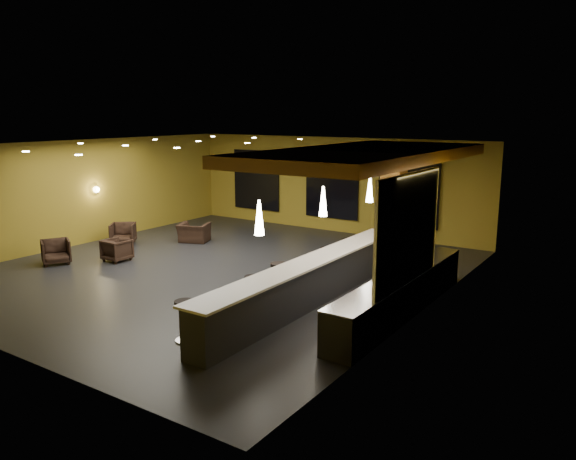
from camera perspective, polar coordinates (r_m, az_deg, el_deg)
The scene contains 35 objects.
floor at distance 16.11m, azimuth -6.94°, elevation -4.20°, with size 12.00×13.00×0.10m, color black.
ceiling at distance 15.51m, azimuth -7.28°, elevation 8.69°, with size 12.00×13.00×0.10m, color black.
wall_back at distance 21.05m, azimuth 4.61°, elevation 4.63°, with size 12.00×0.10×3.50m, color olive.
wall_left at distance 20.15m, azimuth -20.30°, elevation 3.61°, with size 0.10×13.00×3.50m, color olive.
wall_right at distance 12.68m, azimuth 14.12°, elevation -0.47°, with size 0.10×13.00×3.50m, color olive.
wood_soffit at distance 14.15m, azimuth 7.96°, elevation 7.61°, with size 3.60×8.00×0.28m, color #A0682F.
window_left at distance 22.86m, azimuth -3.24°, elevation 5.09°, with size 2.20×0.06×2.40m, color black.
window_center at distance 20.96m, azimuth 4.47°, elevation 4.47°, with size 2.20×0.06×2.40m, color black.
window_right at distance 19.69m, azimuth 12.12°, elevation 3.76°, with size 2.20×0.06×2.40m, color black.
tile_backsplash at distance 11.74m, azimuth 12.12°, elevation -0.10°, with size 0.06×3.20×2.40m, color white.
bar_counter at distance 13.11m, azimuth 2.38°, elevation -5.37°, with size 0.60×8.00×1.00m, color black.
bar_top at distance 12.96m, azimuth 2.40°, elevation -3.15°, with size 0.78×8.10×0.05m, color silver.
prep_counter at distance 12.70m, azimuth 11.35°, elevation -6.49°, with size 0.70×6.00×0.86m, color black.
prep_top at distance 12.57m, azimuth 11.43°, elevation -4.52°, with size 0.72×6.00×0.03m, color silver.
wall_shelf_lower at distance 11.70m, azimuth 11.04°, elevation -2.11°, with size 0.30×1.50×0.03m, color silver.
wall_shelf_upper at distance 11.60m, azimuth 11.12°, elevation 0.05°, with size 0.30×1.50×0.03m, color silver.
column at distance 16.84m, azimuth 10.59°, elevation 2.66°, with size 0.60×0.60×3.50m, color brown.
wall_sconce at distance 20.30m, azimuth -18.89°, elevation 3.91°, with size 0.22×0.22×0.22m, color #FFE5B2.
pendant_0 at distance 11.05m, azimuth -2.94°, elevation 1.26°, with size 0.20×0.20×0.70m, color white.
pendant_1 at distance 13.11m, azimuth 3.59°, elevation 2.93°, with size 0.20×0.20×0.70m, color white.
pendant_2 at distance 15.30m, azimuth 8.30°, elevation 4.11°, with size 0.20×0.20×0.70m, color white.
staff_a at distance 15.09m, azimuth 11.63°, elevation -2.30°, with size 0.55×0.36×1.50m, color black.
staff_b at distance 15.18m, azimuth 12.93°, elevation -1.85°, with size 0.84×0.65×1.72m, color black.
staff_c at distance 15.11m, azimuth 12.73°, elevation -2.31°, with size 0.74×0.48×1.52m, color black.
armchair_a at distance 17.89m, azimuth -22.51°, elevation -2.05°, with size 0.77×0.79×0.72m, color black.
armchair_b at distance 17.63m, azimuth -16.97°, elevation -1.95°, with size 0.71×0.73×0.67m, color black.
armchair_c at distance 19.80m, azimuth -16.42°, elevation -0.35°, with size 0.77×0.80×0.73m, color black.
armchair_d at distance 19.61m, azimuth -9.54°, elevation -0.26°, with size 0.99×0.86×0.64m, color black.
bar_stool_0 at distance 11.16m, azimuth -10.42°, elevation -8.53°, with size 0.42×0.42×0.82m.
bar_stool_1 at distance 11.72m, azimuth -6.20°, elevation -7.36°, with size 0.42×0.42×0.83m.
bar_stool_2 at distance 12.81m, azimuth -3.63°, elevation -5.86°, with size 0.38×0.38×0.76m.
bar_stool_3 at distance 13.51m, azimuth -0.92°, elevation -4.64°, with size 0.43×0.43×0.85m.
bar_stool_4 at distance 14.46m, azimuth 2.25°, elevation -3.88°, with size 0.36×0.36×0.72m.
bar_stool_5 at distance 15.35m, azimuth 4.00°, elevation -2.82°, with size 0.40×0.40×0.78m.
bar_stool_6 at distance 16.48m, azimuth 6.11°, elevation -1.87°, with size 0.39×0.39×0.76m.
Camera 1 is at (10.13, -11.71, 4.37)m, focal length 35.00 mm.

